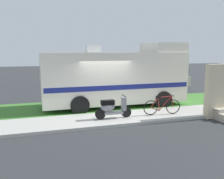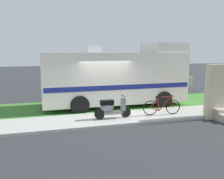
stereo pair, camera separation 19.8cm
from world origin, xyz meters
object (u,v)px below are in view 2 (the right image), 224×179
pickup_truck_near (148,77)px  bottle_green (208,108)px  bicycle (162,106)px  scooter (111,108)px  motorhome_rv (116,77)px  pickup_truck_far (132,74)px

pickup_truck_near → bottle_green: (-0.21, -7.42, -0.75)m
bicycle → bottle_green: bicycle is taller
scooter → pickup_truck_near: size_ratio=0.29×
motorhome_rv → bottle_green: (3.84, -2.62, -1.39)m
bottle_green → bicycle: bearing=-178.1°
pickup_truck_near → motorhome_rv: bearing=-130.2°
scooter → bicycle: size_ratio=0.92×
pickup_truck_near → bottle_green: 7.46m
motorhome_rv → pickup_truck_near: (4.05, 4.80, -0.64)m
bicycle → pickup_truck_far: 11.02m
motorhome_rv → bicycle: (1.29, -2.70, -1.12)m
motorhome_rv → bottle_green: motorhome_rv is taller
pickup_truck_near → scooter: bearing=-124.4°
pickup_truck_near → pickup_truck_far: size_ratio=0.99×
motorhome_rv → scooter: motorhome_rv is taller
scooter → bottle_green: bearing=0.3°
motorhome_rv → pickup_truck_far: motorhome_rv is taller
motorhome_rv → bottle_green: bearing=-34.3°
scooter → bicycle: bearing=-1.3°
motorhome_rv → pickup_truck_near: 6.31m
bicycle → scooter: bearing=178.7°
bicycle → pickup_truck_near: pickup_truck_near is taller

